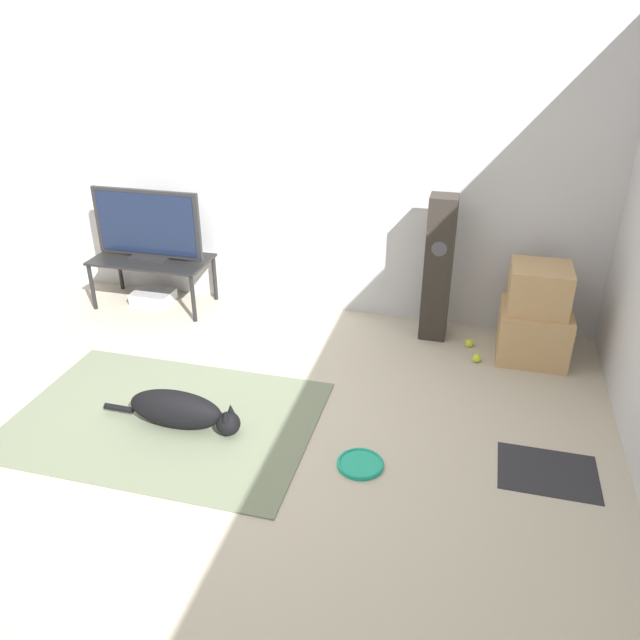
% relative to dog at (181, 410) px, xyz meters
% --- Properties ---
extents(ground_plane, '(12.00, 12.00, 0.00)m').
position_rel_dog_xyz_m(ground_plane, '(0.12, -0.14, -0.13)').
color(ground_plane, '#BCB29E').
extents(wall_back, '(8.00, 0.06, 2.55)m').
position_rel_dog_xyz_m(wall_back, '(0.12, 1.96, 1.15)').
color(wall_back, silver).
rests_on(wall_back, ground_plane).
extents(area_rug, '(1.94, 1.35, 0.01)m').
position_rel_dog_xyz_m(area_rug, '(-0.15, 0.05, -0.12)').
color(area_rug, slate).
rests_on(area_rug, ground_plane).
extents(dog, '(0.94, 0.22, 0.25)m').
position_rel_dog_xyz_m(dog, '(0.00, 0.00, 0.00)').
color(dog, black).
rests_on(dog, area_rug).
extents(frisbee, '(0.28, 0.28, 0.03)m').
position_rel_dog_xyz_m(frisbee, '(1.17, -0.08, -0.12)').
color(frisbee, '#199E7A').
rests_on(frisbee, ground_plane).
extents(cardboard_box_lower, '(0.51, 0.49, 0.40)m').
position_rel_dog_xyz_m(cardboard_box_lower, '(2.18, 1.51, 0.07)').
color(cardboard_box_lower, tan).
rests_on(cardboard_box_lower, ground_plane).
extents(cardboard_box_upper, '(0.43, 0.41, 0.34)m').
position_rel_dog_xyz_m(cardboard_box_upper, '(2.16, 1.51, 0.44)').
color(cardboard_box_upper, tan).
rests_on(cardboard_box_upper, cardboard_box_lower).
extents(floor_speaker, '(0.21, 0.21, 1.16)m').
position_rel_dog_xyz_m(floor_speaker, '(1.42, 1.66, 0.45)').
color(floor_speaker, '#2D2823').
rests_on(floor_speaker, ground_plane).
extents(tv_stand, '(1.01, 0.51, 0.44)m').
position_rel_dog_xyz_m(tv_stand, '(-1.03, 1.63, 0.26)').
color(tv_stand, black).
rests_on(tv_stand, ground_plane).
extents(tv, '(0.96, 0.20, 0.60)m').
position_rel_dog_xyz_m(tv, '(-1.03, 1.63, 0.60)').
color(tv, '#232326').
rests_on(tv, tv_stand).
extents(tennis_ball_by_boxes, '(0.07, 0.07, 0.07)m').
position_rel_dog_xyz_m(tennis_ball_by_boxes, '(1.79, 1.31, -0.10)').
color(tennis_ball_by_boxes, '#C6E033').
rests_on(tennis_ball_by_boxes, ground_plane).
extents(tennis_ball_near_speaker, '(0.07, 0.07, 0.07)m').
position_rel_dog_xyz_m(tennis_ball_near_speaker, '(1.72, 1.53, -0.10)').
color(tennis_ball_near_speaker, '#C6E033').
rests_on(tennis_ball_near_speaker, ground_plane).
extents(game_console, '(0.35, 0.26, 0.10)m').
position_rel_dog_xyz_m(game_console, '(-1.09, 1.66, -0.08)').
color(game_console, '#B7B7BC').
rests_on(game_console, ground_plane).
extents(door_mat, '(0.56, 0.42, 0.01)m').
position_rel_dog_xyz_m(door_mat, '(2.23, 0.14, -0.13)').
color(door_mat, '#28282D').
rests_on(door_mat, ground_plane).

